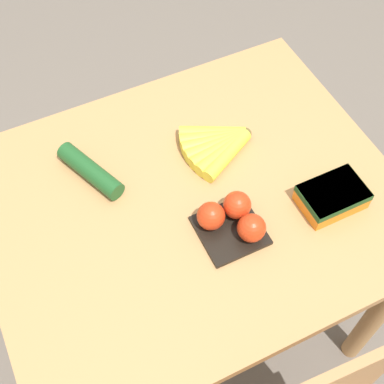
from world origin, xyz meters
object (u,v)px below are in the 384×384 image
(carrot_bag, at_px, (332,196))
(cucumber_near, at_px, (90,171))
(banana_bunch, at_px, (218,145))
(tomato_pack, at_px, (233,219))

(carrot_bag, bearing_deg, cucumber_near, -33.49)
(banana_bunch, xyz_separation_m, carrot_bag, (-0.17, 0.27, 0.01))
(banana_bunch, bearing_deg, cucumber_near, -10.49)
(tomato_pack, relative_size, carrot_bag, 0.96)
(tomato_pack, bearing_deg, carrot_bag, 169.86)
(tomato_pack, relative_size, cucumber_near, 0.73)
(cucumber_near, bearing_deg, carrot_bag, 146.51)
(carrot_bag, height_order, cucumber_near, carrot_bag)
(carrot_bag, bearing_deg, tomato_pack, -10.14)
(tomato_pack, distance_m, cucumber_near, 0.38)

